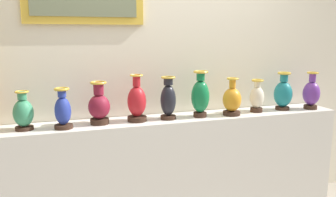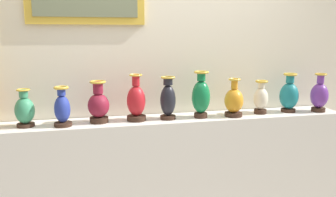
# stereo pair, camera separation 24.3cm
# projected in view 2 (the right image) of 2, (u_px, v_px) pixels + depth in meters

# --- Properties ---
(display_shelf) EXTENTS (3.22, 0.37, 0.96)m
(display_shelf) POSITION_uv_depth(u_px,v_px,m) (168.00, 171.00, 3.09)
(display_shelf) COLOR silver
(display_shelf) RESTS_ON ground_plane
(back_wall) EXTENTS (4.49, 0.14, 2.93)m
(back_wall) POSITION_uv_depth(u_px,v_px,m) (161.00, 56.00, 3.14)
(back_wall) COLOR beige
(back_wall) RESTS_ON ground_plane
(vase_jade) EXTENTS (0.15, 0.15, 0.30)m
(vase_jade) POSITION_uv_depth(u_px,v_px,m) (25.00, 110.00, 2.71)
(vase_jade) COLOR #382319
(vase_jade) RESTS_ON display_shelf
(vase_cobalt) EXTENTS (0.14, 0.14, 0.32)m
(vase_cobalt) POSITION_uv_depth(u_px,v_px,m) (62.00, 109.00, 2.72)
(vase_cobalt) COLOR #382319
(vase_cobalt) RESTS_ON display_shelf
(vase_burgundy) EXTENTS (0.17, 0.17, 0.34)m
(vase_burgundy) POSITION_uv_depth(u_px,v_px,m) (99.00, 105.00, 2.83)
(vase_burgundy) COLOR #382319
(vase_burgundy) RESTS_ON display_shelf
(vase_crimson) EXTENTS (0.16, 0.16, 0.39)m
(vase_crimson) POSITION_uv_depth(u_px,v_px,m) (136.00, 102.00, 2.90)
(vase_crimson) COLOR #382319
(vase_crimson) RESTS_ON display_shelf
(vase_onyx) EXTENTS (0.13, 0.13, 0.36)m
(vase_onyx) POSITION_uv_depth(u_px,v_px,m) (168.00, 100.00, 2.94)
(vase_onyx) COLOR #382319
(vase_onyx) RESTS_ON display_shelf
(vase_emerald) EXTENTS (0.16, 0.16, 0.40)m
(vase_emerald) POSITION_uv_depth(u_px,v_px,m) (201.00, 96.00, 2.99)
(vase_emerald) COLOR #382319
(vase_emerald) RESTS_ON display_shelf
(vase_amber) EXTENTS (0.17, 0.17, 0.34)m
(vase_amber) POSITION_uv_depth(u_px,v_px,m) (234.00, 101.00, 3.05)
(vase_amber) COLOR #382319
(vase_amber) RESTS_ON display_shelf
(vase_ivory) EXTENTS (0.13, 0.13, 0.31)m
(vase_ivory) POSITION_uv_depth(u_px,v_px,m) (261.00, 98.00, 3.15)
(vase_ivory) COLOR #382319
(vase_ivory) RESTS_ON display_shelf
(vase_teal) EXTENTS (0.17, 0.17, 0.36)m
(vase_teal) POSITION_uv_depth(u_px,v_px,m) (289.00, 95.00, 3.22)
(vase_teal) COLOR #382319
(vase_teal) RESTS_ON display_shelf
(vase_violet) EXTENTS (0.16, 0.16, 0.36)m
(vase_violet) POSITION_uv_depth(u_px,v_px,m) (319.00, 95.00, 3.23)
(vase_violet) COLOR #382319
(vase_violet) RESTS_ON display_shelf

